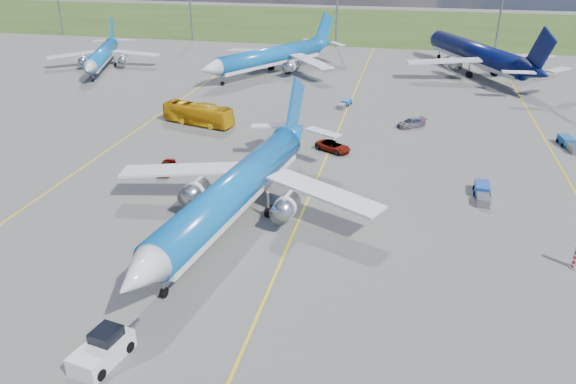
% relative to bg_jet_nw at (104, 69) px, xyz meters
% --- Properties ---
extents(ground, '(400.00, 400.00, 0.00)m').
position_rel_bg_jet_nw_xyz_m(ground, '(56.07, -72.18, 0.00)').
color(ground, '#50504E').
rests_on(ground, ground).
extents(grass_strip, '(400.00, 80.00, 0.01)m').
position_rel_bg_jet_nw_xyz_m(grass_strip, '(56.07, 77.82, 0.00)').
color(grass_strip, '#2D4719').
rests_on(grass_strip, ground).
extents(taxiway_lines, '(60.25, 160.00, 0.02)m').
position_rel_bg_jet_nw_xyz_m(taxiway_lines, '(56.24, -44.48, 0.01)').
color(taxiway_lines, gold).
rests_on(taxiway_lines, ground).
extents(bg_jet_nw, '(35.70, 40.79, 8.96)m').
position_rel_bg_jet_nw_xyz_m(bg_jet_nw, '(0.00, 0.00, 0.00)').
color(bg_jet_nw, '#0C5FB4').
rests_on(bg_jet_nw, ground).
extents(bg_jet_nnw, '(47.51, 51.04, 10.72)m').
position_rel_bg_jet_nw_xyz_m(bg_jet_nnw, '(37.05, 3.45, 0.00)').
color(bg_jet_nnw, '#0C5FB4').
rests_on(bg_jet_nnw, ground).
extents(bg_jet_n, '(52.60, 57.66, 12.24)m').
position_rel_bg_jet_nw_xyz_m(bg_jet_n, '(79.17, 13.43, 0.00)').
color(bg_jet_n, '#070F42').
rests_on(bg_jet_n, ground).
extents(main_airliner, '(37.27, 45.71, 10.92)m').
position_rel_bg_jet_nw_xyz_m(main_airliner, '(49.81, -62.57, 0.00)').
color(main_airliner, '#0C5FB4').
rests_on(main_airliner, ground).
extents(pushback_tug, '(3.22, 6.55, 2.17)m').
position_rel_bg_jet_nw_xyz_m(pushback_tug, '(46.77, -84.17, 0.88)').
color(pushback_tug, silver).
rests_on(pushback_tug, ground).
extents(apron_bus, '(12.23, 5.91, 3.32)m').
position_rel_bg_jet_nw_xyz_m(apron_bus, '(34.30, -32.29, 1.66)').
color(apron_bus, '#DDA10D').
rests_on(apron_bus, ground).
extents(service_car_a, '(2.39, 4.49, 1.45)m').
position_rel_bg_jet_nw_xyz_m(service_car_a, '(37.26, -51.50, 0.73)').
color(service_car_a, '#999999').
rests_on(service_car_a, ground).
extents(service_car_b, '(5.60, 4.57, 1.42)m').
position_rel_bg_jet_nw_xyz_m(service_car_b, '(56.60, -39.56, 0.71)').
color(service_car_b, '#999999').
rests_on(service_car_b, ground).
extents(service_car_c, '(4.87, 4.31, 1.35)m').
position_rel_bg_jet_nw_xyz_m(service_car_c, '(66.89, -26.47, 0.68)').
color(service_car_c, '#999999').
rests_on(service_car_c, ground).
extents(baggage_tug_w, '(1.69, 5.57, 1.24)m').
position_rel_bg_jet_nw_xyz_m(baggage_tug_w, '(75.29, -50.56, 0.58)').
color(baggage_tug_w, '#1A3DA0').
rests_on(baggage_tug_w, ground).
extents(baggage_tug_c, '(2.10, 4.53, 0.98)m').
position_rel_bg_jet_nw_xyz_m(baggage_tug_c, '(55.40, -17.46, 0.46)').
color(baggage_tug_c, '#19559A').
rests_on(baggage_tug_c, ground).
extents(baggage_tug_e, '(2.34, 5.66, 1.23)m').
position_rel_bg_jet_nw_xyz_m(baggage_tug_e, '(88.61, -31.02, 0.58)').
color(baggage_tug_e, '#185091').
rests_on(baggage_tug_e, ground).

